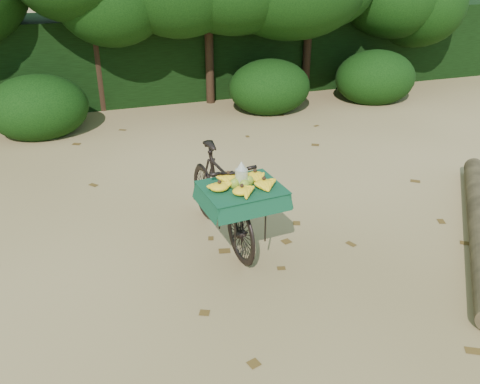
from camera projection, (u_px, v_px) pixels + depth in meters
name	position (u px, v px, depth m)	size (l,w,h in m)	color
ground	(283.00, 216.00, 6.60)	(80.00, 80.00, 0.00)	tan
vendor_bicycle	(221.00, 195.00, 5.85)	(0.87, 1.92, 1.13)	black
fallen_log	(480.00, 224.00, 6.14)	(0.27, 0.27, 3.73)	brown
hedge_backdrop	(176.00, 54.00, 11.55)	(26.00, 1.80, 1.80)	black
tree_row	(150.00, 8.00, 10.19)	(14.50, 2.00, 4.00)	black
bush_clumps	(223.00, 94.00, 10.19)	(8.80, 1.70, 0.90)	black
leaf_litter	(265.00, 194.00, 7.15)	(7.00, 7.30, 0.01)	#533916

